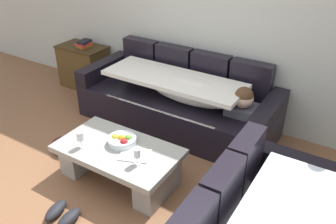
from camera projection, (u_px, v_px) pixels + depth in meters
ground_plane at (101, 206)px, 3.25m from camera, size 14.00×14.00×0.00m
back_wall at (212, 10)px, 4.17m from camera, size 9.00×0.10×2.70m
couch_along_wall at (180, 102)px, 4.34m from camera, size 2.45×0.92×0.88m
coffee_table at (119, 160)px, 3.48m from camera, size 1.20×0.68×0.38m
fruit_bowl at (122, 140)px, 3.45m from camera, size 0.28×0.28×0.10m
wine_glass_near_left at (80, 137)px, 3.37m from camera, size 0.07×0.07×0.17m
wine_glass_near_right at (137, 154)px, 3.14m from camera, size 0.07×0.07×0.17m
open_magazine at (135, 155)px, 3.30m from camera, size 0.34×0.30×0.01m
side_cabinet at (84, 67)px, 5.34m from camera, size 0.72×0.44×0.64m
book_stack_on_cabinet at (84, 44)px, 5.13m from camera, size 0.18×0.23×0.10m
pair_of_shoes at (62, 214)px, 3.11m from camera, size 0.32×0.29×0.09m
crumpled_garment at (66, 145)px, 4.00m from camera, size 0.44×0.38×0.12m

